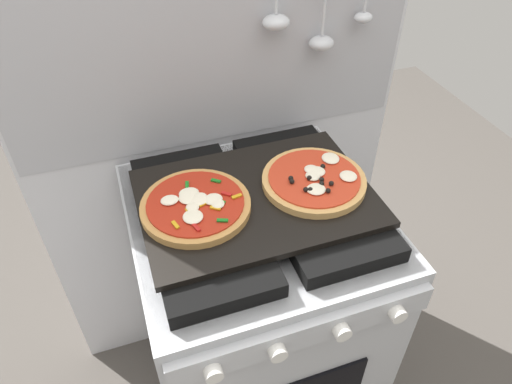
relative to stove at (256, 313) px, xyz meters
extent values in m
cube|color=silver|center=(0.00, 0.34, 0.32)|extent=(1.10, 0.03, 1.55)
cube|color=#ADADB2|center=(0.00, 0.32, 0.70)|extent=(1.08, 0.00, 0.56)
ellipsoid|color=silver|center=(0.15, 0.29, 0.75)|extent=(0.07, 0.06, 0.04)
ellipsoid|color=silver|center=(0.28, 0.29, 0.68)|extent=(0.07, 0.06, 0.04)
ellipsoid|color=silver|center=(0.40, 0.29, 0.73)|extent=(0.05, 0.04, 0.03)
cube|color=#B7BABF|center=(0.00, 0.00, -0.02)|extent=(0.60, 0.60, 0.86)
cube|color=black|center=(0.00, 0.00, 0.40)|extent=(0.59, 0.59, 0.01)
cube|color=black|center=(-0.14, 0.00, 0.43)|extent=(0.24, 0.51, 0.04)
cube|color=black|center=(0.14, 0.00, 0.43)|extent=(0.24, 0.51, 0.04)
cube|color=#B7BABF|center=(0.00, -0.31, 0.35)|extent=(0.58, 0.02, 0.07)
cylinder|color=silver|center=(-0.20, -0.33, 0.35)|extent=(0.04, 0.02, 0.04)
cylinder|color=silver|center=(-0.07, -0.33, 0.35)|extent=(0.04, 0.02, 0.04)
cylinder|color=silver|center=(0.07, -0.33, 0.35)|extent=(0.04, 0.02, 0.04)
cylinder|color=silver|center=(0.20, -0.33, 0.35)|extent=(0.04, 0.02, 0.04)
cube|color=black|center=(0.00, 0.00, 0.46)|extent=(0.54, 0.38, 0.02)
cylinder|color=#C18947|center=(-0.14, 0.00, 0.47)|extent=(0.25, 0.25, 0.02)
cylinder|color=#AD2614|center=(-0.14, 0.00, 0.49)|extent=(0.22, 0.22, 0.00)
ellipsoid|color=#F4EACC|center=(-0.10, -0.03, 0.49)|extent=(0.03, 0.03, 0.01)
ellipsoid|color=#F4EACC|center=(-0.16, -0.05, 0.49)|extent=(0.04, 0.05, 0.01)
ellipsoid|color=#F4EACC|center=(-0.13, 0.01, 0.49)|extent=(0.04, 0.03, 0.01)
ellipsoid|color=#F4EACC|center=(-0.10, -0.01, 0.49)|extent=(0.04, 0.04, 0.01)
ellipsoid|color=#F4EACC|center=(-0.15, -0.02, 0.49)|extent=(0.03, 0.03, 0.01)
ellipsoid|color=#F4EACC|center=(-0.16, 0.02, 0.49)|extent=(0.04, 0.04, 0.01)
ellipsoid|color=#F4EACC|center=(-0.20, 0.02, 0.49)|extent=(0.04, 0.03, 0.01)
ellipsoid|color=#F4EACC|center=(-0.15, 0.03, 0.49)|extent=(0.05, 0.04, 0.01)
ellipsoid|color=#F4EACC|center=(-0.14, 0.00, 0.49)|extent=(0.05, 0.04, 0.01)
cube|color=red|center=(-0.16, -0.08, 0.49)|extent=(0.01, 0.03, 0.00)
cube|color=#19721E|center=(-0.09, -0.02, 0.49)|extent=(0.02, 0.02, 0.00)
cube|color=red|center=(-0.07, 0.00, 0.49)|extent=(0.02, 0.02, 0.00)
cube|color=gold|center=(-0.05, -0.01, 0.49)|extent=(0.03, 0.01, 0.00)
cube|color=gold|center=(-0.11, -0.04, 0.49)|extent=(0.02, 0.02, 0.00)
cube|color=gold|center=(-0.20, -0.06, 0.49)|extent=(0.01, 0.03, 0.00)
cube|color=#19721E|center=(-0.10, -0.08, 0.49)|extent=(0.03, 0.02, 0.00)
cube|color=#19721E|center=(-0.08, 0.05, 0.49)|extent=(0.02, 0.02, 0.00)
cube|color=gold|center=(-0.14, 0.02, 0.49)|extent=(0.02, 0.03, 0.00)
cube|color=gold|center=(-0.16, -0.02, 0.49)|extent=(0.02, 0.01, 0.00)
cube|color=gold|center=(-0.13, -0.01, 0.49)|extent=(0.03, 0.02, 0.00)
cube|color=#19721E|center=(-0.15, 0.06, 0.49)|extent=(0.01, 0.03, 0.00)
cylinder|color=tan|center=(0.14, 0.00, 0.47)|extent=(0.25, 0.25, 0.02)
cylinder|color=red|center=(0.14, 0.00, 0.49)|extent=(0.22, 0.22, 0.00)
ellipsoid|color=#F4EACC|center=(0.14, -0.01, 0.49)|extent=(0.03, 0.04, 0.01)
ellipsoid|color=#F4EACC|center=(0.21, 0.04, 0.49)|extent=(0.04, 0.05, 0.01)
ellipsoid|color=#F4EACC|center=(0.22, -0.03, 0.49)|extent=(0.04, 0.04, 0.01)
ellipsoid|color=#F4EACC|center=(0.15, 0.01, 0.49)|extent=(0.05, 0.04, 0.01)
ellipsoid|color=#F4EACC|center=(0.13, -0.05, 0.49)|extent=(0.04, 0.04, 0.01)
ellipsoid|color=#F4EACC|center=(0.12, -0.05, 0.49)|extent=(0.03, 0.03, 0.01)
ellipsoid|color=#F4EACC|center=(0.15, 0.02, 0.49)|extent=(0.03, 0.03, 0.01)
sphere|color=black|center=(0.15, -0.04, 0.49)|extent=(0.01, 0.01, 0.01)
sphere|color=black|center=(0.10, -0.05, 0.49)|extent=(0.01, 0.01, 0.01)
sphere|color=black|center=(0.15, -0.03, 0.49)|extent=(0.01, 0.01, 0.01)
sphere|color=black|center=(0.08, -0.01, 0.49)|extent=(0.01, 0.01, 0.01)
sphere|color=black|center=(0.15, -0.07, 0.49)|extent=(0.01, 0.01, 0.01)
sphere|color=black|center=(0.18, 0.02, 0.49)|extent=(0.01, 0.01, 0.01)
sphere|color=black|center=(0.09, 0.00, 0.49)|extent=(0.01, 0.01, 0.01)
sphere|color=black|center=(0.11, -0.05, 0.49)|extent=(0.01, 0.01, 0.01)
sphere|color=black|center=(0.17, -0.05, 0.49)|extent=(0.01, 0.01, 0.01)
sphere|color=black|center=(0.13, -0.01, 0.49)|extent=(0.01, 0.01, 0.01)
camera|label=1|loc=(-0.27, -0.77, 1.19)|focal=32.96mm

